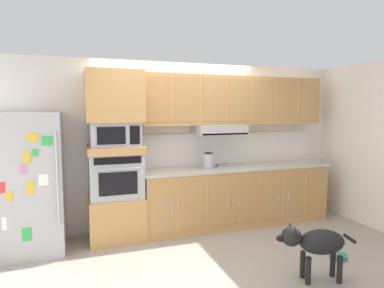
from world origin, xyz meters
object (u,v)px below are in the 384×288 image
screwdriver (218,165)px  electric_kettle (208,161)px  microwave (115,134)px  dog_food_bowl (338,256)px  refrigerator (31,183)px  dog (315,243)px  built_in_oven (116,175)px

screwdriver → electric_kettle: (-0.21, -0.13, 0.10)m
microwave → dog_food_bowl: bearing=-32.1°
refrigerator → electric_kettle: refrigerator is taller
electric_kettle → refrigerator: bearing=-179.5°
dog → electric_kettle: bearing=-60.4°
refrigerator → dog: 3.40m
screwdriver → electric_kettle: 0.27m
refrigerator → dog_food_bowl: size_ratio=8.80×
refrigerator → dog: refrigerator is taller
electric_kettle → built_in_oven: bearing=178.0°
refrigerator → screwdriver: 2.61m
refrigerator → built_in_oven: bearing=3.7°
built_in_oven → dog: 2.64m
refrigerator → microwave: 1.20m
refrigerator → screwdriver: bearing=3.3°
refrigerator → microwave: size_ratio=2.73×
built_in_oven → dog: (1.82, -1.84, -0.49)m
built_in_oven → dog_food_bowl: size_ratio=3.50×
dog_food_bowl → refrigerator: bearing=157.3°
microwave → screwdriver: microwave is taller
built_in_oven → microwave: microwave is taller
electric_kettle → dog_food_bowl: bearing=-53.5°
built_in_oven → screwdriver: size_ratio=4.22×
electric_kettle → dog_food_bowl: (1.10, -1.48, -1.00)m
microwave → electric_kettle: 1.41m
refrigerator → dog_food_bowl: (3.48, -1.46, -0.85)m
screwdriver → dog: (0.27, -1.93, -0.52)m
refrigerator → dog: bearing=-31.8°
refrigerator → built_in_oven: size_ratio=2.51×
microwave → dog: (1.82, -1.84, -1.05)m
built_in_oven → electric_kettle: size_ratio=2.92×
built_in_oven → electric_kettle: bearing=-2.0°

